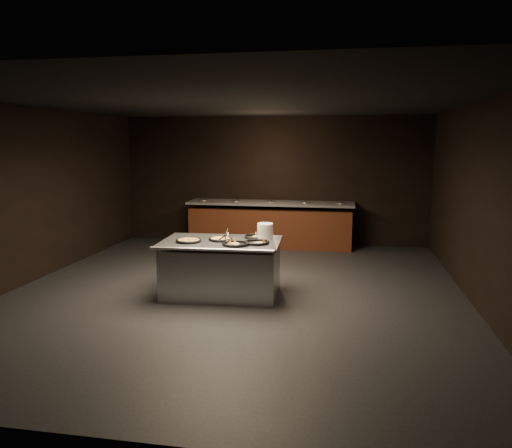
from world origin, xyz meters
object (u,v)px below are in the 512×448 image
(serving_counter, at_px, (221,269))
(pan_veggie_whole, at_px, (189,241))
(plate_stack, at_px, (265,231))
(pan_cheese_whole, at_px, (220,239))

(serving_counter, relative_size, pan_veggie_whole, 4.74)
(plate_stack, relative_size, pan_cheese_whole, 0.68)
(pan_veggie_whole, distance_m, pan_cheese_whole, 0.48)
(pan_veggie_whole, xyz_separation_m, pan_cheese_whole, (0.44, 0.20, -0.00))
(plate_stack, distance_m, pan_cheese_whole, 0.69)
(pan_veggie_whole, bearing_deg, plate_stack, 20.93)
(serving_counter, xyz_separation_m, pan_cheese_whole, (-0.02, 0.03, 0.46))
(pan_veggie_whole, bearing_deg, pan_cheese_whole, 25.11)
(serving_counter, xyz_separation_m, pan_veggie_whole, (-0.45, -0.18, 0.46))
(pan_cheese_whole, bearing_deg, pan_veggie_whole, -154.89)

